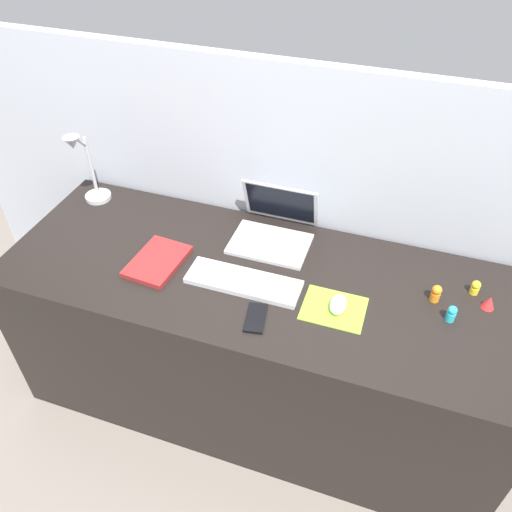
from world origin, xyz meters
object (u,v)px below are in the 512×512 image
Objects in this scene: laptop at (275,225)px; toy_figurine_yellow at (475,287)px; toy_figurine_orange at (436,293)px; keyboard at (244,282)px; cell_phone at (256,318)px; desk_lamp at (87,171)px; notebook_pad at (157,261)px; toy_figurine_cyan at (451,314)px; toy_figurine_red at (489,302)px; mouse at (338,304)px.

laptop reaches higher than toy_figurine_yellow.
toy_figurine_yellow is at bearing 31.99° from toy_figurine_orange.
cell_phone is (0.10, -0.14, -0.01)m from keyboard.
desk_lamp reaches higher than toy_figurine_orange.
cell_phone is 0.62m from toy_figurine_orange.
desk_lamp is 1.42× the size of notebook_pad.
laptop is at bearing 2.08° from desk_lamp.
laptop is 0.30m from keyboard.
toy_figurine_cyan reaches higher than notebook_pad.
desk_lamp is at bearing 153.42° from notebook_pad.
keyboard is at bearing -175.51° from toy_figurine_cyan.
desk_lamp reaches higher than keyboard.
toy_figurine_cyan is (0.61, 0.20, 0.03)m from cell_phone.
laptop is 0.81m from desk_lamp.
desk_lamp is at bearing 145.02° from cell_phone.
toy_figurine_yellow is at bearing 18.14° from cell_phone.
cell_phone is (0.07, -0.44, -0.05)m from laptop.
toy_figurine_red is (1.16, 0.16, 0.01)m from notebook_pad.
laptop is at bearing 170.34° from toy_figurine_red.
notebook_pad is 4.89× the size of toy_figurine_red.
toy_figurine_yellow is at bearing -1.83° from desk_lamp.
toy_figurine_orange reaches higher than notebook_pad.
notebook_pad is 1.14m from toy_figurine_yellow.
toy_figurine_red reaches higher than cell_phone.
toy_figurine_red is (0.82, 0.16, 0.01)m from keyboard.
toy_figurine_red is at bearing 12.91° from cell_phone.
toy_figurine_red is (0.48, 0.17, 0.00)m from mouse.
toy_figurine_cyan is (0.70, 0.06, 0.02)m from keyboard.
keyboard is 0.70m from toy_figurine_cyan.
toy_figurine_cyan is 1.26× the size of toy_figurine_red.
toy_figurine_red is (1.60, -0.11, -0.13)m from desk_lamp.
mouse is 0.75× the size of cell_phone.
toy_figurine_orange reaches higher than toy_figurine_red.
toy_figurine_orange is (0.55, 0.28, 0.03)m from cell_phone.
keyboard is at bearing 113.67° from cell_phone.
laptop reaches higher than mouse.
keyboard is 0.66m from toy_figurine_orange.
notebook_pad is 1.00m from toy_figurine_orange.
toy_figurine_orange is (0.99, 0.14, 0.02)m from notebook_pad.
toy_figurine_orange is (-0.17, -0.02, 0.01)m from toy_figurine_red.
keyboard is at bearing -164.36° from toy_figurine_yellow.
toy_figurine_orange is at bearing 123.80° from toy_figurine_cyan.
toy_figurine_yellow is (0.78, 0.22, 0.02)m from keyboard.
notebook_pad is (-0.34, 0.00, 0.00)m from keyboard.
notebook_pad is 3.89× the size of toy_figurine_cyan.
keyboard is 7.53× the size of toy_figurine_yellow.
toy_figurine_cyan is at bearing -8.13° from desk_lamp.
mouse is 0.49m from toy_figurine_yellow.
toy_figurine_yellow reaches higher than mouse.
desk_lamp is (-0.87, 0.41, 0.15)m from cell_phone.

